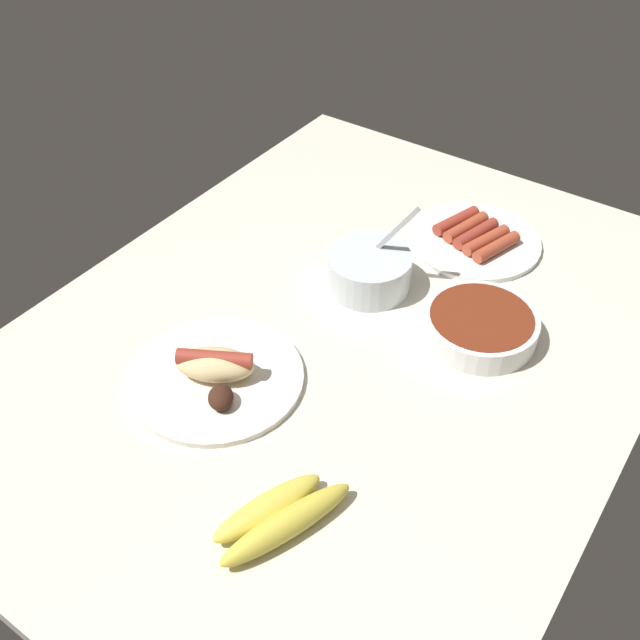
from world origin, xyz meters
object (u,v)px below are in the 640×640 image
banana_bunch (279,517)px  plate_sausages (475,239)px  bowl_coleslaw (369,269)px  plate_hotdog_assembled (216,374)px  bowl_chili (480,325)px

banana_bunch → plate_sausages: banana_bunch is taller
bowl_coleslaw → plate_hotdog_assembled: (-31.54, 6.50, -1.93)cm
plate_hotdog_assembled → bowl_chili: plate_hotdog_assembled is taller
bowl_chili → banana_bunch: bowl_chili is taller
plate_sausages → bowl_chili: bearing=-152.6°
bowl_coleslaw → plate_sausages: (21.37, -9.42, -2.48)cm
bowl_coleslaw → banana_bunch: (-45.63, -15.61, -1.77)cm
plate_hotdog_assembled → banana_bunch: 26.22cm
bowl_coleslaw → bowl_chili: (-0.71, -20.86, -1.18)cm
plate_hotdog_assembled → banana_bunch: bearing=-122.5°
plate_sausages → plate_hotdog_assembled: bearing=163.3°
bowl_coleslaw → banana_bunch: 48.26cm
plate_hotdog_assembled → banana_bunch: size_ratio=1.36×
bowl_chili → banana_bunch: 45.23cm
bowl_coleslaw → banana_bunch: bowl_coleslaw is taller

